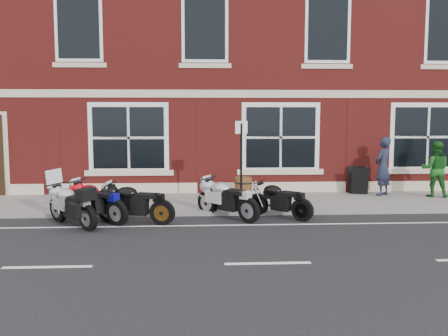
{
  "coord_description": "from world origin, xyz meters",
  "views": [
    {
      "loc": [
        -1.32,
        -11.89,
        2.75
      ],
      "look_at": [
        -0.55,
        1.6,
        1.28
      ],
      "focal_mm": 40.0,
      "sensor_mm": 36.0,
      "label": 1
    }
  ],
  "objects": [
    {
      "name": "pedestrian_right",
      "position": [
        6.26,
        3.41,
        1.0
      ],
      "size": [
        1.04,
        0.93,
        1.77
      ],
      "primitive_type": "imported",
      "rotation": [
        0.0,
        0.0,
        2.77
      ],
      "color": "#175118",
      "rests_on": "sidewalk"
    },
    {
      "name": "moto_touring_silver",
      "position": [
        -4.37,
        0.39,
        0.55
      ],
      "size": [
        1.5,
        1.61,
        1.36
      ],
      "rotation": [
        0.0,
        0.0,
        0.74
      ],
      "color": "black",
      "rests_on": "ground"
    },
    {
      "name": "moto_naked_black",
      "position": [
        0.87,
        1.03,
        0.5
      ],
      "size": [
        1.57,
        1.36,
        0.88
      ],
      "rotation": [
        0.0,
        0.0,
        0.87
      ],
      "color": "black",
      "rests_on": "ground"
    },
    {
      "name": "moto_sport_red",
      "position": [
        -3.86,
        0.81,
        0.55
      ],
      "size": [
        1.76,
        1.42,
        0.96
      ],
      "rotation": [
        0.0,
        0.0,
        0.9
      ],
      "color": "black",
      "rests_on": "ground"
    },
    {
      "name": "a_board_sign",
      "position": [
        4.02,
        4.08,
        0.57
      ],
      "size": [
        0.61,
        0.46,
        0.9
      ],
      "primitive_type": null,
      "rotation": [
        0.0,
        0.0,
        -0.2
      ],
      "color": "black",
      "rests_on": "sidewalk"
    },
    {
      "name": "kerb",
      "position": [
        0.0,
        1.42,
        0.06
      ],
      "size": [
        30.0,
        0.16,
        0.12
      ],
      "primitive_type": "cube",
      "color": "slate",
      "rests_on": "ground"
    },
    {
      "name": "parking_sign",
      "position": [
        -0.08,
        1.55,
        1.53
      ],
      "size": [
        0.34,
        0.11,
        2.44
      ],
      "rotation": [
        0.0,
        0.0,
        0.25
      ],
      "color": "black",
      "rests_on": "sidewalk"
    },
    {
      "name": "moto_sport_black",
      "position": [
        -2.87,
        0.58,
        0.54
      ],
      "size": [
        2.02,
        0.78,
        0.94
      ],
      "rotation": [
        0.0,
        0.0,
        1.25
      ],
      "color": "black",
      "rests_on": "ground"
    },
    {
      "name": "pub_building",
      "position": [
        0.0,
        10.5,
        6.0
      ],
      "size": [
        24.0,
        12.0,
        12.0
      ],
      "primitive_type": "cube",
      "color": "maroon",
      "rests_on": "ground"
    },
    {
      "name": "ground",
      "position": [
        0.0,
        0.0,
        0.0
      ],
      "size": [
        80.0,
        80.0,
        0.0
      ],
      "primitive_type": "plane",
      "color": "black",
      "rests_on": "ground"
    },
    {
      "name": "moto_sport_silver",
      "position": [
        -0.5,
        1.03,
        0.55
      ],
      "size": [
        1.56,
        1.66,
        0.96
      ],
      "rotation": [
        0.0,
        0.0,
        0.75
      ],
      "color": "black",
      "rests_on": "ground"
    },
    {
      "name": "pedestrian_left",
      "position": [
        4.7,
        3.74,
        1.06
      ],
      "size": [
        0.82,
        0.79,
        1.89
      ],
      "primitive_type": "imported",
      "rotation": [
        0.0,
        0.0,
        3.86
      ],
      "color": "#1C2033",
      "rests_on": "sidewalk"
    },
    {
      "name": "barrel_planter",
      "position": [
        0.18,
        3.62,
        0.44
      ],
      "size": [
        0.57,
        0.57,
        0.64
      ],
      "color": "#462212",
      "rests_on": "sidewalk"
    },
    {
      "name": "sidewalk",
      "position": [
        0.0,
        3.0,
        0.06
      ],
      "size": [
        30.0,
        3.0,
        0.12
      ],
      "primitive_type": "cube",
      "color": "slate",
      "rests_on": "ground"
    }
  ]
}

